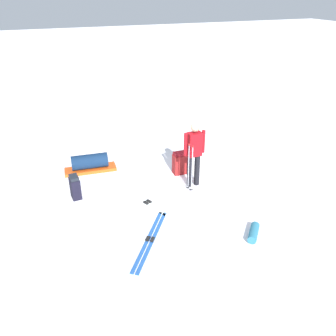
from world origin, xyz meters
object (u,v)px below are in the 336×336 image
Objects in this scene: ski_pair_far at (150,240)px; sleeping_mat_rolled at (254,233)px; gear_sled at (90,164)px; ski_poles_planted_near at (190,166)px; backpack_large_dark at (180,163)px; skier_standing at (194,151)px; ski_pair_near at (148,203)px; backpack_bright at (75,187)px.

sleeping_mat_rolled is at bearing -107.95° from ski_pair_far.
ski_poles_planted_near is at bearing -133.16° from gear_sled.
ski_poles_planted_near is (-0.94, 0.13, 0.39)m from backpack_large_dark.
skier_standing is 1.71m from ski_pair_near.
backpack_bright is at bearing 47.81° from sleeping_mat_rolled.
skier_standing reaches higher than backpack_large_dark.
backpack_bright is at bearing 74.99° from ski_poles_planted_near.
skier_standing is 2.63m from ski_pair_far.
backpack_large_dark is at bearing -34.94° from ski_pair_far.
gear_sled is (3.47, 0.55, 0.21)m from ski_pair_far.
backpack_bright is 2.83m from ski_poles_planted_near.
sleeping_mat_rolled is at bearing -148.02° from gear_sled.
ski_pair_near is at bearing 130.22° from backpack_large_dark.
ski_poles_planted_near is at bearing -82.18° from ski_pair_near.
backpack_large_dark is (1.10, -1.30, 0.30)m from ski_pair_near.
sleeping_mat_rolled is (-1.98, -1.63, 0.08)m from ski_pair_near.
ski_poles_planted_near is (1.48, -1.57, 0.69)m from ski_pair_far.
skier_standing is at bearing -127.26° from gear_sled.
skier_standing is 3.09× the size of sleeping_mat_rolled.
ski_poles_planted_near reaches higher than ski_pair_far.
ski_poles_planted_near is (-0.72, -2.70, 0.41)m from backpack_bright.
sleeping_mat_rolled is (-2.14, -0.46, -0.61)m from ski_poles_planted_near.
ski_poles_planted_near is at bearing 138.45° from skier_standing.
ski_pair_near is 1.38m from ski_pair_far.
skier_standing is at bearing -74.32° from ski_pair_near.
gear_sled is (1.26, -0.58, -0.07)m from backpack_bright.
sleeping_mat_rolled is (-4.13, -2.58, -0.13)m from gear_sled.
skier_standing is at bearing -41.55° from ski_poles_planted_near.
ski_pair_far is (-1.71, 1.76, -0.94)m from skier_standing.
ski_pair_near is 1.37m from ski_poles_planted_near.
skier_standing is 2.86× the size of backpack_bright.
skier_standing is 0.97m from backpack_large_dark.
skier_standing is 3.00m from gear_sled.
sleeping_mat_rolled reaches higher than ski_pair_far.
ski_poles_planted_near is 2.95m from gear_sled.
backpack_bright is 1.08× the size of sleeping_mat_rolled.
gear_sled reaches higher than ski_pair_near.
sleeping_mat_rolled is at bearing -173.77° from skier_standing.
backpack_large_dark is 1.15× the size of sleeping_mat_rolled.
ski_pair_near is 2.36m from gear_sled.
ski_pair_far is 3.52m from gear_sled.
ski_pair_far is (-1.32, 0.39, -0.00)m from ski_pair_near.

